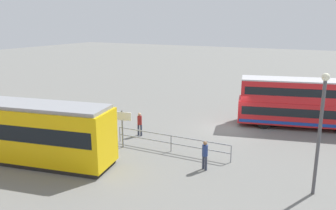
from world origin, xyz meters
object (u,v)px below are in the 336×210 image
at_px(info_sign, 122,122).
at_px(street_lamp, 320,124).
at_px(pedestrian_near_railing, 140,123).
at_px(double_decker_bus, 309,103).
at_px(pedestrian_crossing, 205,153).

relative_size(info_sign, street_lamp, 0.43).
bearing_deg(pedestrian_near_railing, double_decker_bus, -144.27).
xyz_separation_m(info_sign, street_lamp, (-11.70, 0.95, 1.72)).
bearing_deg(double_decker_bus, info_sign, 44.52).
height_order(double_decker_bus, pedestrian_crossing, double_decker_bus).
height_order(pedestrian_crossing, info_sign, info_sign).
xyz_separation_m(double_decker_bus, pedestrian_crossing, (4.26, 10.91, -0.96)).
bearing_deg(pedestrian_near_railing, info_sign, 95.81).
xyz_separation_m(double_decker_bus, street_lamp, (-1.39, 11.08, 1.56)).
distance_m(double_decker_bus, info_sign, 14.45).
xyz_separation_m(double_decker_bus, pedestrian_near_railing, (10.56, 7.60, -0.94)).
bearing_deg(pedestrian_near_railing, street_lamp, 163.76).
relative_size(pedestrian_crossing, street_lamp, 0.29).
relative_size(double_decker_bus, street_lamp, 1.85).
distance_m(pedestrian_near_railing, pedestrian_crossing, 7.12).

